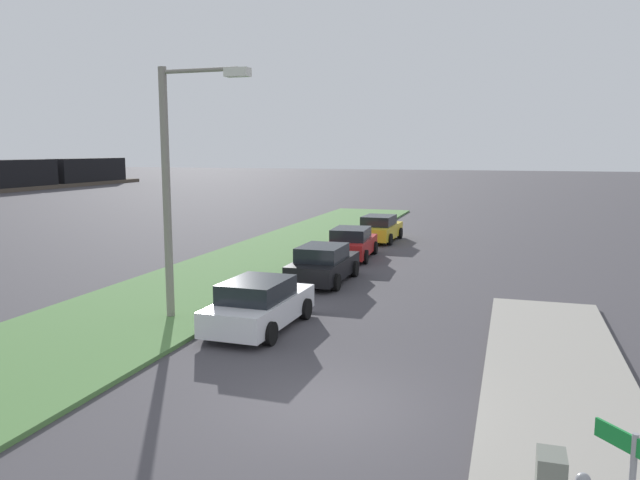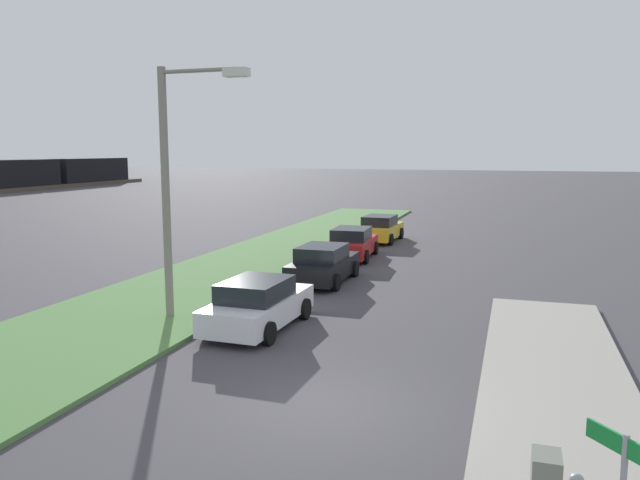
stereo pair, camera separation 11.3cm
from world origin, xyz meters
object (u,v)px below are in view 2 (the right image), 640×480
at_px(streetlight, 176,175).
at_px(parked_car_black, 323,264).
at_px(parked_car_red, 352,243).
at_px(parked_car_yellow, 380,229).
at_px(parked_car_white, 258,304).

bearing_deg(streetlight, parked_car_black, -21.18).
bearing_deg(parked_car_black, streetlight, 159.13).
distance_m(parked_car_red, parked_car_yellow, 5.84).
distance_m(parked_car_black, parked_car_red, 5.57).
height_order(parked_car_black, parked_car_red, same).
height_order(parked_car_white, parked_car_yellow, same).
bearing_deg(parked_car_black, parked_car_red, 3.41).
height_order(parked_car_red, streetlight, streetlight).
distance_m(parked_car_yellow, streetlight, 18.43).
xyz_separation_m(parked_car_white, parked_car_red, (12.18, 0.40, 0.00)).
bearing_deg(parked_car_yellow, parked_car_red, -179.49).
bearing_deg(parked_car_yellow, parked_car_white, -177.44).
bearing_deg(parked_car_white, parked_car_black, 2.60).
bearing_deg(parked_car_white, streetlight, 89.44).
relative_size(parked_car_black, parked_car_yellow, 0.99).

